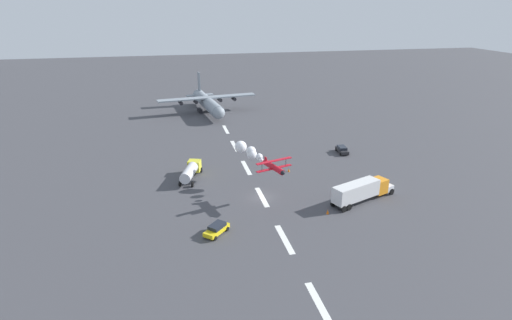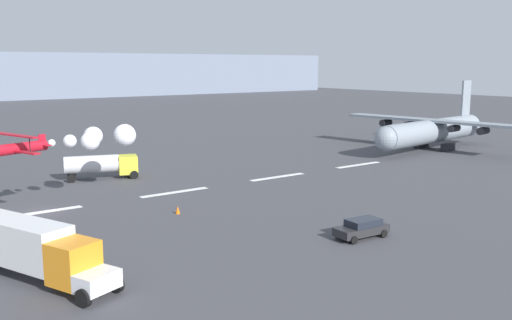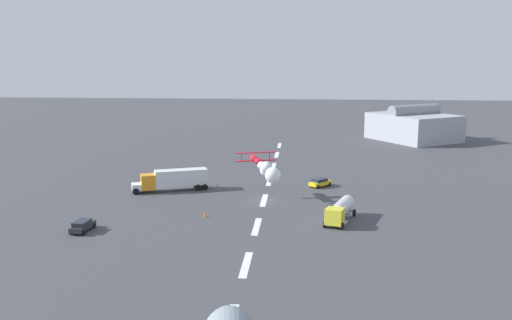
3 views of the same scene
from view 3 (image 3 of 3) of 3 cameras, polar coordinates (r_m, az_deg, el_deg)
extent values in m
plane|color=#424247|center=(90.39, 0.84, -4.21)|extent=(440.00, 440.00, 0.00)
cube|color=white|center=(146.10, 2.44, 1.52)|extent=(8.00, 0.90, 0.01)
cube|color=white|center=(132.07, 2.17, 0.54)|extent=(8.00, 0.90, 0.01)
cube|color=white|center=(118.09, 1.83, -0.67)|extent=(8.00, 0.90, 0.01)
cube|color=white|center=(104.18, 1.40, -2.20)|extent=(8.00, 0.90, 0.01)
cube|color=white|center=(90.38, 0.84, -4.21)|extent=(8.00, 0.90, 0.01)
cube|color=white|center=(76.75, 0.07, -6.93)|extent=(8.00, 0.90, 0.01)
cube|color=white|center=(63.38, -1.04, -10.81)|extent=(8.00, 0.90, 0.01)
cylinder|color=red|center=(90.98, 0.00, 0.01)|extent=(5.67, 2.61, 0.97)
cube|color=red|center=(91.20, -0.03, -0.06)|extent=(2.66, 6.67, 0.12)
cube|color=red|center=(90.96, -0.03, 0.78)|extent=(2.66, 6.67, 0.12)
cylinder|color=black|center=(90.60, -1.49, 0.30)|extent=(0.08, 0.08, 1.36)
cylinder|color=black|center=(91.61, 1.42, 0.42)|extent=(0.08, 0.08, 1.36)
cube|color=red|center=(88.47, 0.36, 0.00)|extent=(0.70, 0.31, 1.10)
cube|color=red|center=(88.54, 0.36, -0.25)|extent=(1.17, 2.09, 0.08)
cone|color=black|center=(94.03, -0.42, 0.36)|extent=(0.91, 1.00, 0.82)
sphere|color=white|center=(87.54, 0.63, -0.37)|extent=(0.70, 0.70, 0.70)
sphere|color=white|center=(85.87, 0.56, -0.56)|extent=(1.24, 1.24, 1.24)
sphere|color=white|center=(83.63, 1.03, -1.06)|extent=(1.86, 1.86, 1.86)
sphere|color=white|center=(83.18, 1.08, -0.80)|extent=(1.86, 1.86, 1.86)
sphere|color=white|center=(79.44, 1.76, -1.58)|extent=(2.32, 2.32, 2.32)
cube|color=silver|center=(97.09, -12.32, -2.74)|extent=(2.91, 2.39, 1.10)
cube|color=orange|center=(97.07, -11.16, -2.25)|extent=(3.20, 3.14, 2.60)
cube|color=silver|center=(97.61, -7.80, -1.80)|extent=(5.63, 9.43, 2.80)
cylinder|color=black|center=(96.00, -12.38, -3.24)|extent=(0.72, 1.15, 1.10)
cylinder|color=black|center=(97.23, -6.05, -2.87)|extent=(0.72, 1.15, 1.10)
cylinder|color=black|center=(97.44, -5.35, -2.83)|extent=(0.72, 1.15, 1.10)
cylinder|color=black|center=(98.42, -12.48, -2.90)|extent=(0.72, 1.15, 1.10)
cylinder|color=black|center=(99.62, -6.30, -2.54)|extent=(0.72, 1.15, 1.10)
cylinder|color=black|center=(99.83, -5.62, -2.50)|extent=(0.72, 1.15, 1.10)
cube|color=yellow|center=(76.69, 8.19, -5.81)|extent=(2.85, 2.97, 2.20)
cylinder|color=silver|center=(80.57, 8.99, -4.84)|extent=(6.62, 3.98, 2.10)
cylinder|color=black|center=(76.17, 8.92, -6.81)|extent=(1.05, 0.62, 1.00)
cylinder|color=black|center=(82.85, 10.18, -5.41)|extent=(1.05, 0.62, 1.00)
cylinder|color=black|center=(76.76, 7.18, -6.63)|extent=(1.05, 0.62, 1.00)
cylinder|color=black|center=(83.40, 8.57, -5.25)|extent=(1.05, 0.62, 1.00)
cube|color=#262628|center=(78.22, -17.58, -6.61)|extent=(4.64, 2.13, 0.65)
cube|color=#1E232D|center=(77.88, -17.67, -6.23)|extent=(2.83, 1.85, 0.55)
cylinder|color=black|center=(80.05, -17.64, -6.46)|extent=(0.65, 0.27, 0.64)
cylinder|color=black|center=(77.38, -18.69, -7.12)|extent=(0.65, 0.27, 0.64)
cylinder|color=black|center=(79.28, -16.47, -6.57)|extent=(0.65, 0.27, 0.64)
cylinder|color=black|center=(76.58, -17.49, -7.23)|extent=(0.65, 0.27, 0.64)
cube|color=yellow|center=(100.33, 6.70, -2.40)|extent=(4.43, 4.33, 0.65)
cube|color=#1E232D|center=(100.05, 6.63, -2.08)|extent=(3.05, 3.02, 0.55)
cylinder|color=black|center=(102.11, 6.89, -2.36)|extent=(0.62, 0.60, 0.64)
cylinder|color=black|center=(99.88, 5.72, -2.63)|extent=(0.62, 0.60, 0.64)
cylinder|color=black|center=(100.96, 7.66, -2.53)|extent=(0.62, 0.60, 0.64)
cylinder|color=black|center=(98.71, 6.49, -2.81)|extent=(0.62, 0.60, 0.64)
cube|color=#9EA3AD|center=(161.23, 16.06, 3.30)|extent=(27.68, 26.51, 7.39)
cylinder|color=gray|center=(160.74, 16.14, 4.92)|extent=(12.13, 15.98, 3.60)
cone|color=orange|center=(99.40, -4.03, -2.64)|extent=(0.44, 0.44, 0.75)
cone|color=orange|center=(81.53, -5.37, -5.64)|extent=(0.44, 0.44, 0.75)
camera|label=1|loc=(151.36, 8.65, 13.96)|focal=28.70mm
camera|label=2|loc=(117.98, -25.42, 4.97)|focal=39.85mm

